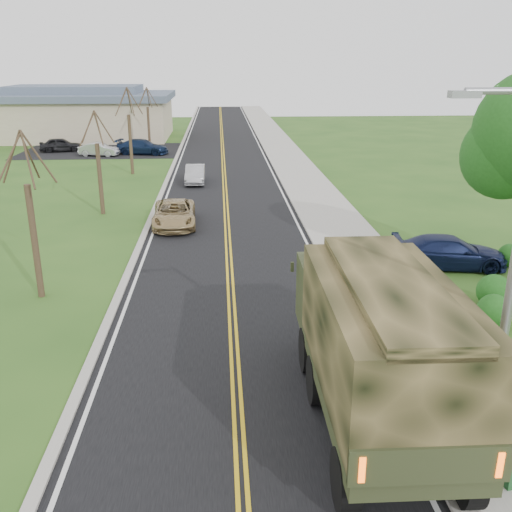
{
  "coord_description": "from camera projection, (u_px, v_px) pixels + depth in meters",
  "views": [
    {
      "loc": [
        -0.32,
        -9.92,
        8.28
      ],
      "look_at": [
        0.88,
        8.85,
        1.8
      ],
      "focal_mm": 40.0,
      "sensor_mm": 36.0,
      "label": 1
    }
  ],
  "objects": [
    {
      "name": "bare_tree_b",
      "position": [
        99.0,
        170.0,
        31.61
      ],
      "size": [
        1.83,
        2.14,
        5.73
      ],
      "color": "#38281C",
      "rests_on": "ground"
    },
    {
      "name": "bare_tree_d",
      "position": [
        149.0,
        124.0,
        54.23
      ],
      "size": [
        1.88,
        2.2,
        5.91
      ],
      "color": "#38281C",
      "rests_on": "ground"
    },
    {
      "name": "lot_car_silver",
      "position": [
        99.0,
        149.0,
        51.69
      ],
      "size": [
        3.78,
        1.93,
        1.19
      ],
      "primitive_type": "imported",
      "rotation": [
        0.0,
        0.0,
        1.37
      ],
      "color": "#B6B6BB",
      "rests_on": "ground"
    },
    {
      "name": "bare_tree_c",
      "position": [
        130.0,
        137.0,
        42.83
      ],
      "size": [
        2.04,
        2.39,
        6.42
      ],
      "color": "#38281C",
      "rests_on": "ground"
    },
    {
      "name": "ground",
      "position": [
        241.0,
        472.0,
        12.08
      ],
      "size": [
        160.0,
        160.0,
        0.0
      ],
      "primitive_type": "plane",
      "color": "#294F1A",
      "rests_on": "ground"
    },
    {
      "name": "curb_left",
      "position": [
        175.0,
        160.0,
        49.55
      ],
      "size": [
        0.3,
        120.0,
        0.1
      ],
      "primitive_type": "cube",
      "color": "#9E998E",
      "rests_on": "ground"
    },
    {
      "name": "pickup_navy",
      "position": [
        450.0,
        252.0,
        23.81
      ],
      "size": [
        4.83,
        2.4,
        1.35
      ],
      "primitive_type": "imported",
      "rotation": [
        0.0,
        0.0,
        1.46
      ],
      "color": "#0E1635",
      "rests_on": "ground"
    },
    {
      "name": "road",
      "position": [
        223.0,
        160.0,
        49.82
      ],
      "size": [
        8.0,
        120.0,
        0.01
      ],
      "primitive_type": "cube",
      "color": "black",
      "rests_on": "ground"
    },
    {
      "name": "sidewalk_right",
      "position": [
        290.0,
        159.0,
        50.16
      ],
      "size": [
        3.2,
        120.0,
        0.1
      ],
      "primitive_type": "cube",
      "color": "#9E998E",
      "rests_on": "ground"
    },
    {
      "name": "lot_car_navy",
      "position": [
        142.0,
        147.0,
        52.59
      ],
      "size": [
        5.02,
        2.79,
        1.37
      ],
      "primitive_type": "imported",
      "rotation": [
        0.0,
        0.0,
        1.38
      ],
      "color": "#0F1D3A",
      "rests_on": "ground"
    },
    {
      "name": "street_light",
      "position": [
        507.0,
        281.0,
        10.46
      ],
      "size": [
        1.65,
        0.22,
        8.0
      ],
      "color": "gray",
      "rests_on": "ground"
    },
    {
      "name": "sedan_silver",
      "position": [
        195.0,
        174.0,
        40.28
      ],
      "size": [
        1.33,
        3.8,
        1.25
      ],
      "primitive_type": "imported",
      "rotation": [
        0.0,
        0.0,
        0.0
      ],
      "color": "#AAA9AE",
      "rests_on": "ground"
    },
    {
      "name": "military_truck",
      "position": [
        377.0,
        337.0,
        13.04
      ],
      "size": [
        2.91,
        8.05,
        3.99
      ],
      "rotation": [
        0.0,
        0.0,
        -0.01
      ],
      "color": "black",
      "rests_on": "ground"
    },
    {
      "name": "lot_car_dark",
      "position": [
        61.0,
        145.0,
        54.08
      ],
      "size": [
        4.09,
        2.23,
        1.32
      ],
      "primitive_type": "imported",
      "rotation": [
        0.0,
        0.0,
        1.75
      ],
      "color": "black",
      "rests_on": "ground"
    },
    {
      "name": "suv_champagne",
      "position": [
        174.0,
        214.0,
        29.84
      ],
      "size": [
        2.37,
        4.78,
        1.3
      ],
      "primitive_type": "imported",
      "rotation": [
        0.0,
        0.0,
        0.05
      ],
      "color": "tan",
      "rests_on": "ground"
    },
    {
      "name": "curb_right",
      "position": [
        270.0,
        159.0,
        50.05
      ],
      "size": [
        0.3,
        120.0,
        0.12
      ],
      "primitive_type": "cube",
      "color": "#9E998E",
      "rests_on": "ground"
    },
    {
      "name": "commercial_building",
      "position": [
        77.0,
        113.0,
        63.05
      ],
      "size": [
        25.5,
        21.5,
        5.65
      ],
      "color": "tan",
      "rests_on": "ground"
    },
    {
      "name": "bare_tree_a",
      "position": [
        33.0,
        228.0,
        20.23
      ],
      "size": [
        1.93,
        2.26,
        6.08
      ],
      "color": "#38281C",
      "rests_on": "ground"
    }
  ]
}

